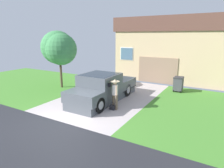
% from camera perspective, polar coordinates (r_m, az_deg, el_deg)
% --- Properties ---
extents(ground, '(29.20, 18.60, 0.18)m').
position_cam_1_polar(ground, '(8.20, -24.19, -14.99)').
color(ground, '#B8ACAB').
extents(pickup_truck, '(2.14, 5.20, 1.68)m').
position_cam_1_polar(pickup_truck, '(11.35, -3.40, -1.56)').
color(pickup_truck, '#495056').
rests_on(pickup_truck, ground).
extents(person_with_hat, '(0.49, 0.49, 1.62)m').
position_cam_1_polar(person_with_hat, '(10.17, 0.86, -2.29)').
color(person_with_hat, brown).
rests_on(person_with_hat, ground).
extents(handbag, '(0.29, 0.19, 0.42)m').
position_cam_1_polar(handbag, '(10.28, 0.13, -6.85)').
color(handbag, '#232328').
rests_on(handbag, ground).
extents(house_with_garage, '(9.21, 5.54, 5.31)m').
position_cam_1_polar(house_with_garage, '(18.49, 17.51, 9.96)').
color(house_with_garage, '#D0B184').
rests_on(house_with_garage, ground).
extents(front_yard_tree, '(2.85, 2.53, 4.17)m').
position_cam_1_polar(front_yard_tree, '(14.85, -15.30, 10.11)').
color(front_yard_tree, brown).
rests_on(front_yard_tree, ground).
extents(wheeled_trash_bin, '(0.60, 0.72, 1.04)m').
position_cam_1_polar(wheeled_trash_bin, '(14.23, 18.95, 0.12)').
color(wheeled_trash_bin, '#424247').
rests_on(wheeled_trash_bin, ground).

